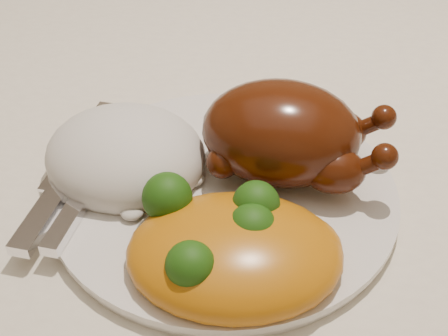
# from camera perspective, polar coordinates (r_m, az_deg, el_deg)

# --- Properties ---
(dining_table) EXTENTS (1.60, 0.90, 0.76)m
(dining_table) POSITION_cam_1_polar(r_m,az_deg,el_deg) (0.72, -6.31, 1.85)
(dining_table) COLOR brown
(dining_table) RESTS_ON floor
(tablecloth) EXTENTS (1.73, 1.03, 0.18)m
(tablecloth) POSITION_cam_1_polar(r_m,az_deg,el_deg) (0.68, -6.75, 6.75)
(tablecloth) COLOR silver
(tablecloth) RESTS_ON dining_table
(dinner_plate) EXTENTS (0.34, 0.34, 0.01)m
(dinner_plate) POSITION_cam_1_polar(r_m,az_deg,el_deg) (0.49, 0.00, -2.31)
(dinner_plate) COLOR silver
(dinner_plate) RESTS_ON tablecloth
(roast_chicken) EXTENTS (0.15, 0.10, 0.08)m
(roast_chicken) POSITION_cam_1_polar(r_m,az_deg,el_deg) (0.49, 5.66, 3.15)
(roast_chicken) COLOR #471807
(roast_chicken) RESTS_ON dinner_plate
(rice_mound) EXTENTS (0.15, 0.14, 0.07)m
(rice_mound) POSITION_cam_1_polar(r_m,az_deg,el_deg) (0.51, -8.98, 1.04)
(rice_mound) COLOR silver
(rice_mound) RESTS_ON dinner_plate
(mac_and_cheese) EXTENTS (0.16, 0.13, 0.06)m
(mac_and_cheese) POSITION_cam_1_polar(r_m,az_deg,el_deg) (0.43, 1.51, -7.34)
(mac_and_cheese) COLOR orange
(mac_and_cheese) RESTS_ON dinner_plate
(cutlery) EXTENTS (0.05, 0.19, 0.01)m
(cutlery) POSITION_cam_1_polar(r_m,az_deg,el_deg) (0.50, -13.98, -1.87)
(cutlery) COLOR silver
(cutlery) RESTS_ON dinner_plate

